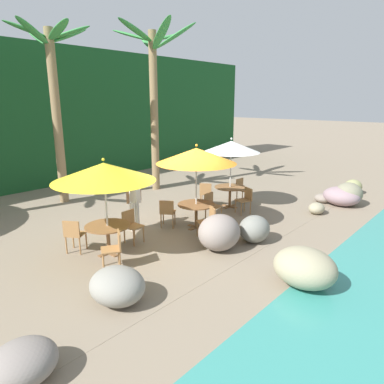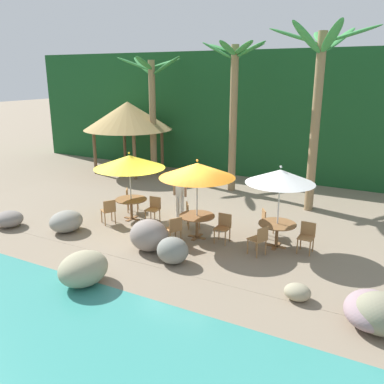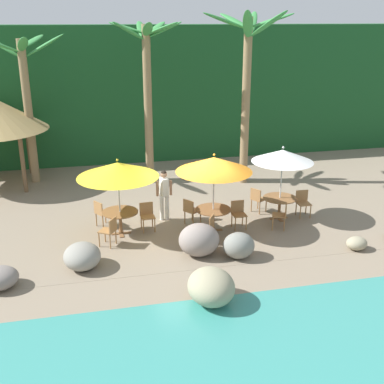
% 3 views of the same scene
% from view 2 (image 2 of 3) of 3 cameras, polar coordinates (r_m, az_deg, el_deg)
% --- Properties ---
extents(ground_plane, '(120.00, 120.00, 0.00)m').
position_cam_2_polar(ground_plane, '(13.34, -1.21, -5.45)').
color(ground_plane, gray).
extents(terrace_deck, '(18.00, 5.20, 0.01)m').
position_cam_2_polar(terrace_deck, '(13.34, -1.21, -5.44)').
color(terrace_deck, gray).
rests_on(terrace_deck, ground).
extents(foliage_backdrop, '(28.00, 2.40, 6.00)m').
position_cam_2_polar(foliage_backdrop, '(20.79, 11.23, 10.64)').
color(foliage_backdrop, '#194C23').
rests_on(foliage_backdrop, ground).
extents(rock_seawall, '(15.82, 3.57, 0.92)m').
position_cam_2_polar(rock_seawall, '(10.55, -2.80, -9.44)').
color(rock_seawall, gray).
rests_on(rock_seawall, ground).
extents(umbrella_yellow, '(2.43, 2.43, 2.40)m').
position_cam_2_polar(umbrella_yellow, '(13.97, -8.78, 4.22)').
color(umbrella_yellow, silver).
rests_on(umbrella_yellow, ground).
extents(dining_table_yellow, '(1.10, 1.10, 0.74)m').
position_cam_2_polar(dining_table_yellow, '(14.34, -8.53, -1.45)').
color(dining_table_yellow, brown).
rests_on(dining_table_yellow, ground).
extents(chair_yellow_seaward, '(0.45, 0.46, 0.87)m').
position_cam_2_polar(chair_yellow_seaward, '(14.02, -5.38, -2.19)').
color(chair_yellow_seaward, '#9E7042').
rests_on(chair_yellow_seaward, ground).
extents(chair_yellow_inland, '(0.59, 0.59, 0.87)m').
position_cam_2_polar(chair_yellow_inland, '(15.19, -8.67, -0.85)').
color(chair_yellow_inland, '#9E7042').
rests_on(chair_yellow_inland, ground).
extents(chair_yellow_left, '(0.58, 0.58, 0.87)m').
position_cam_2_polar(chair_yellow_left, '(14.02, -11.59, -2.47)').
color(chair_yellow_left, '#9E7042').
rests_on(chair_yellow_left, ground).
extents(umbrella_orange, '(2.31, 2.31, 2.50)m').
position_cam_2_polar(umbrella_orange, '(12.13, 0.73, 3.06)').
color(umbrella_orange, silver).
rests_on(umbrella_orange, ground).
extents(dining_table_orange, '(1.10, 1.10, 0.74)m').
position_cam_2_polar(dining_table_orange, '(12.57, 0.70, -3.84)').
color(dining_table_orange, brown).
rests_on(dining_table_orange, ground).
extents(chair_orange_seaward, '(0.43, 0.44, 0.87)m').
position_cam_2_polar(chair_orange_seaward, '(12.36, 4.43, -4.76)').
color(chair_orange_seaward, '#9E7042').
rests_on(chair_orange_seaward, ground).
extents(chair_orange_inland, '(0.59, 0.59, 0.87)m').
position_cam_2_polar(chair_orange_inland, '(13.39, -0.18, -3.02)').
color(chair_orange_inland, '#9E7042').
rests_on(chair_orange_inland, ground).
extents(chair_orange_left, '(0.58, 0.58, 0.87)m').
position_cam_2_polar(chair_orange_left, '(12.15, -2.53, -5.11)').
color(chair_orange_left, '#9E7042').
rests_on(chair_orange_left, ground).
extents(umbrella_white, '(1.98, 1.98, 2.47)m').
position_cam_2_polar(umbrella_white, '(11.72, 12.29, 2.15)').
color(umbrella_white, silver).
rests_on(umbrella_white, ground).
extents(dining_table_white, '(1.10, 1.10, 0.74)m').
position_cam_2_polar(dining_table_white, '(12.18, 11.86, -4.88)').
color(dining_table_white, brown).
rests_on(dining_table_white, ground).
extents(chair_white_seaward, '(0.43, 0.44, 0.87)m').
position_cam_2_polar(chair_white_seaward, '(12.10, 15.81, -5.84)').
color(chair_white_seaward, '#9E7042').
rests_on(chair_white_seaward, ground).
extents(chair_white_inland, '(0.58, 0.58, 0.87)m').
position_cam_2_polar(chair_white_inland, '(12.96, 10.48, -3.97)').
color(chair_white_inland, '#9E7042').
rests_on(chair_white_inland, ground).
extents(chair_white_left, '(0.56, 0.55, 0.87)m').
position_cam_2_polar(chair_white_left, '(11.56, 9.45, -6.47)').
color(chair_white_left, '#9E7042').
rests_on(chair_white_left, ground).
extents(palm_tree_nearest, '(3.16, 3.23, 5.76)m').
position_cam_2_polar(palm_tree_nearest, '(20.22, -5.64, 12.93)').
color(palm_tree_nearest, olive).
rests_on(palm_tree_nearest, ground).
extents(palm_tree_second, '(2.77, 2.74, 6.20)m').
position_cam_2_polar(palm_tree_second, '(17.35, 5.95, 13.71)').
color(palm_tree_second, olive).
rests_on(palm_tree_second, ground).
extents(palm_tree_third, '(3.68, 3.51, 6.57)m').
position_cam_2_polar(palm_tree_third, '(15.19, 17.36, 13.63)').
color(palm_tree_third, olive).
rests_on(palm_tree_third, ground).
extents(palapa_hut, '(4.48, 4.48, 3.59)m').
position_cam_2_polar(palapa_hut, '(21.15, -9.01, 10.51)').
color(palapa_hut, brown).
rests_on(palapa_hut, ground).
extents(waiter_in_white, '(0.52, 0.37, 1.70)m').
position_cam_2_polar(waiter_in_white, '(14.09, -1.71, -0.02)').
color(waiter_in_white, white).
rests_on(waiter_in_white, ground).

